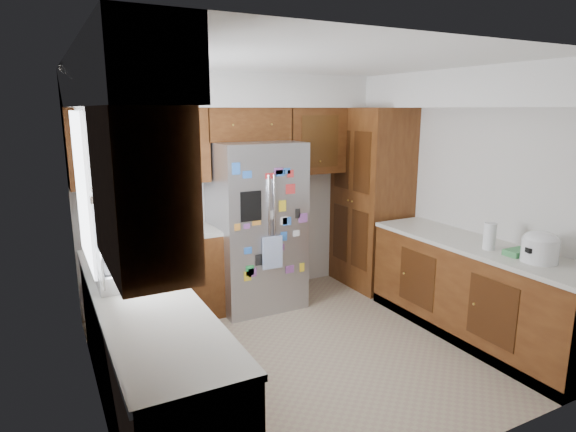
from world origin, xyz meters
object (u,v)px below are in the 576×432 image
Objects in this scene: paper_towel at (490,236)px; rice_cooker at (540,246)px; fridge at (256,225)px; pantry at (371,199)px.

rice_cooker is at bearing -80.91° from paper_towel.
fridge is 2.74m from rice_cooker.
pantry is at bearing -2.06° from fridge.
pantry is at bearing 87.75° from paper_towel.
pantry is 1.19× the size of fridge.
paper_towel is at bearing -92.25° from pantry.
rice_cooker is at bearing -56.75° from fridge.
pantry reaches higher than paper_towel.
fridge is at bearing 177.94° from pantry.
paper_towel is at bearing -52.31° from fridge.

